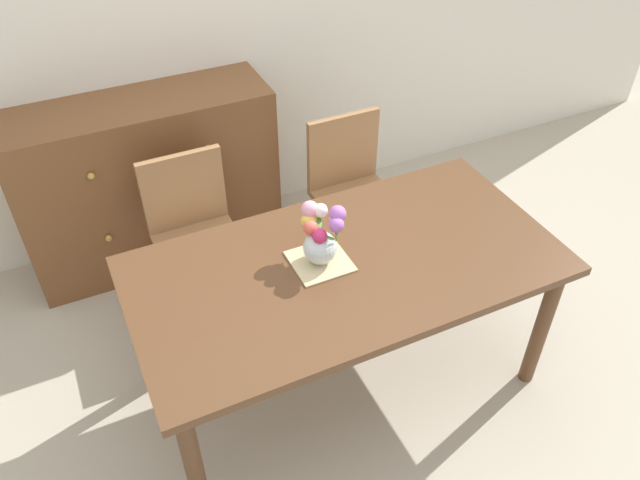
{
  "coord_description": "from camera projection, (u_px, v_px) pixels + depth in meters",
  "views": [
    {
      "loc": [
        -0.93,
        -1.71,
        2.54
      ],
      "look_at": [
        -0.1,
        0.05,
        0.89
      ],
      "focal_mm": 35.32,
      "sensor_mm": 36.0,
      "label": 1
    }
  ],
  "objects": [
    {
      "name": "ground_plane",
      "position": [
        342.0,
        378.0,
        3.12
      ],
      "size": [
        12.0,
        12.0,
        0.0
      ],
      "primitive_type": "plane",
      "color": "#B7AD99"
    },
    {
      "name": "dining_table",
      "position": [
        346.0,
        278.0,
        2.68
      ],
      "size": [
        1.81,
        0.93,
        0.77
      ],
      "color": "brown",
      "rests_on": "ground_plane"
    },
    {
      "name": "chair_left",
      "position": [
        194.0,
        229.0,
        3.2
      ],
      "size": [
        0.42,
        0.42,
        0.9
      ],
      "rotation": [
        0.0,
        0.0,
        3.14
      ],
      "color": "#9E7047",
      "rests_on": "ground_plane"
    },
    {
      "name": "chair_right",
      "position": [
        351.0,
        185.0,
        3.49
      ],
      "size": [
        0.42,
        0.42,
        0.9
      ],
      "rotation": [
        0.0,
        0.0,
        3.14
      ],
      "color": "#9E7047",
      "rests_on": "ground_plane"
    },
    {
      "name": "dresser",
      "position": [
        150.0,
        183.0,
        3.54
      ],
      "size": [
        1.4,
        0.47,
        1.0
      ],
      "color": "brown",
      "rests_on": "ground_plane"
    },
    {
      "name": "placemat",
      "position": [
        320.0,
        261.0,
        2.62
      ],
      "size": [
        0.24,
        0.24,
        0.01
      ],
      "primitive_type": "cube",
      "color": "#CCB789",
      "rests_on": "dining_table"
    },
    {
      "name": "flower_vase",
      "position": [
        321.0,
        235.0,
        2.55
      ],
      "size": [
        0.18,
        0.22,
        0.26
      ],
      "color": "silver",
      "rests_on": "placemat"
    }
  ]
}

